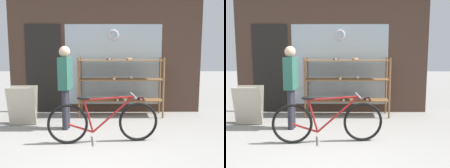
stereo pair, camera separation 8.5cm
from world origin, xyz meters
TOP-DOWN VIEW (x-y plane):
  - ground_plane at (0.00, 0.00)m, footprint 30.00×30.00m
  - storefront_facade at (-0.05, 2.73)m, footprint 4.57×0.13m
  - display_case at (0.38, 2.34)m, footprint 1.90×0.49m
  - bicycle at (0.02, 0.64)m, footprint 1.78×0.46m
  - sandwich_board at (-1.61, 1.59)m, footprint 0.55×0.41m
  - pedestrian at (-0.71, 1.35)m, footprint 0.22×0.34m

SIDE VIEW (x-z plane):
  - ground_plane at x=0.00m, z-range 0.00..0.00m
  - bicycle at x=0.02m, z-range -0.04..0.74m
  - sandwich_board at x=-1.61m, z-range 0.01..0.78m
  - display_case at x=0.38m, z-range 0.12..1.45m
  - pedestrian at x=-0.71m, z-range 0.13..1.70m
  - storefront_facade at x=-0.05m, z-range -0.04..3.07m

